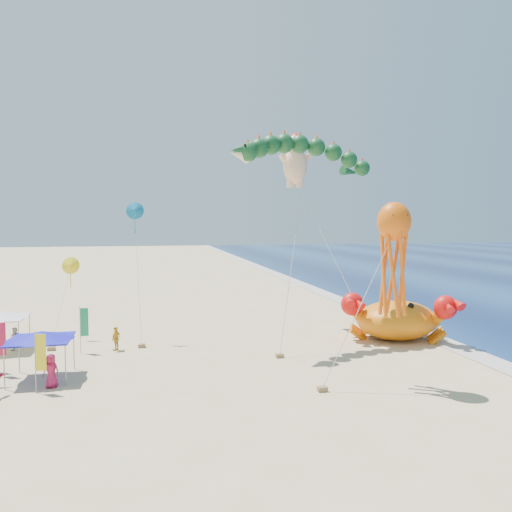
{
  "coord_description": "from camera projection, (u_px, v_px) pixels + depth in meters",
  "views": [
    {
      "loc": [
        -8.98,
        -30.8,
        8.75
      ],
      "look_at": [
        -2.0,
        2.0,
        6.5
      ],
      "focal_mm": 35.0,
      "sensor_mm": 36.0,
      "label": 1
    }
  ],
  "objects": [
    {
      "name": "feather_flags",
      "position": [
        31.0,
        338.0,
        29.15
      ],
      "size": [
        5.27,
        7.79,
        3.2
      ],
      "color": "gray",
      "rests_on": "ground"
    },
    {
      "name": "ground",
      "position": [
        292.0,
        357.0,
        32.51
      ],
      "size": [
        320.0,
        320.0,
        0.0
      ],
      "primitive_type": "plane",
      "color": "#D1B784",
      "rests_on": "ground"
    },
    {
      "name": "cherub_kite",
      "position": [
        296.0,
        159.0,
        42.49
      ],
      "size": [
        5.3,
        8.2,
        16.32
      ],
      "color": "#FFC39B",
      "rests_on": "ground"
    },
    {
      "name": "canopy_blue",
      "position": [
        41.0,
        336.0,
        27.81
      ],
      "size": [
        3.61,
        3.61,
        2.71
      ],
      "color": "gray",
      "rests_on": "ground"
    },
    {
      "name": "crab_inflatable",
      "position": [
        398.0,
        319.0,
        37.2
      ],
      "size": [
        8.23,
        7.1,
        3.61
      ],
      "color": "orange",
      "rests_on": "ground"
    },
    {
      "name": "foam_strip",
      "position": [
        457.0,
        347.0,
        35.0
      ],
      "size": [
        320.0,
        320.0,
        0.0
      ],
      "primitive_type": "plane",
      "color": "silver",
      "rests_on": "ground"
    },
    {
      "name": "small_kites",
      "position": [
        41.0,
        259.0,
        32.76
      ],
      "size": [
        11.87,
        12.95,
        10.31
      ],
      "color": "#0D6694",
      "rests_on": "ground"
    },
    {
      "name": "octopus_kite",
      "position": [
        393.0,
        250.0,
        26.47
      ],
      "size": [
        5.16,
        1.63,
        9.85
      ],
      "color": "#F05E0C",
      "rests_on": "ground"
    },
    {
      "name": "canopy_white",
      "position": [
        0.0,
        315.0,
        34.03
      ],
      "size": [
        3.57,
        3.57,
        2.71
      ],
      "color": "gray",
      "rests_on": "ground"
    },
    {
      "name": "dragon_kite",
      "position": [
        302.0,
        158.0,
        35.79
      ],
      "size": [
        11.94,
        7.21,
        14.71
      ],
      "color": "#113F1D",
      "rests_on": "ground"
    },
    {
      "name": "beachgoers",
      "position": [
        17.0,
        356.0,
        29.51
      ],
      "size": [
        9.74,
        10.56,
        1.85
      ],
      "color": "#A41A32",
      "rests_on": "ground"
    }
  ]
}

